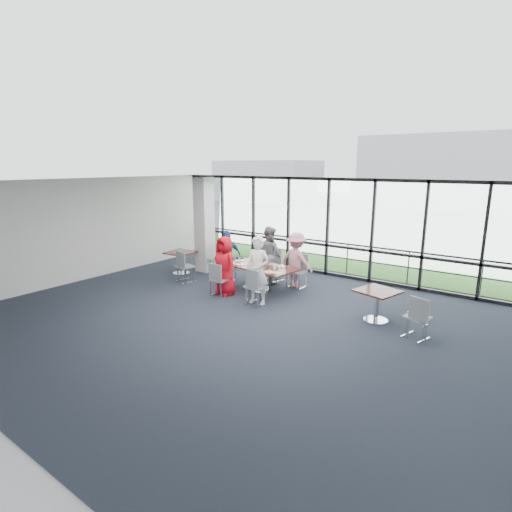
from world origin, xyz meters
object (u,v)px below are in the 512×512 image
Objects in this scene: diner_far_right at (296,260)px; chair_spare_lb at (217,260)px; side_table_left at (181,255)px; chair_main_nr at (256,287)px; side_table_right at (377,295)px; chair_main_end at (227,268)px; diner_far_left at (269,255)px; main_table at (262,270)px; chair_main_fr at (297,272)px; structural_column at (204,225)px; chair_main_fl at (274,265)px; diner_near_left at (225,266)px; diner_near_right at (258,271)px; chair_main_nl at (220,280)px; chair_spare_r at (417,317)px; diner_end at (227,256)px; chair_spare_la at (185,267)px.

diner_far_right is 2.94m from chair_spare_lb.
side_table_left is 0.95× the size of chair_main_nr.
chair_main_end is at bearing 174.33° from side_table_right.
diner_far_left is at bearing 126.01° from chair_main_end.
chair_main_fr reaches higher than main_table.
main_table is at bearing 127.18° from diner_far_left.
structural_column reaches higher than diner_far_right.
main_table is at bearing 122.70° from chair_main_fl.
diner_near_right is at bearing 4.09° from diner_near_left.
chair_main_end is at bearing -20.60° from structural_column.
diner_far_right is (3.92, 0.92, 0.20)m from side_table_left.
chair_main_nl reaches higher than side_table_right.
main_table and side_table_right have the same top height.
chair_spare_r is at bearing 14.67° from chair_main_nr.
structural_column is 2.66m from diner_far_left.
side_table_left is 1.89m from diner_end.
chair_spare_r is (5.94, -0.93, -0.35)m from diner_end.
diner_near_right reaches higher than side_table_right.
structural_column is 6.53m from side_table_right.
side_table_right is at bearing -9.11° from structural_column.
side_table_right is 3.04m from diner_near_right.
diner_near_left is 5.20m from chair_spare_r.
chair_main_fr is 0.99× the size of chair_spare_la.
chair_main_nr is at bearing -165.47° from side_table_right.
chair_main_fl is at bearing 88.65° from diner_near_left.
diner_near_left reaches higher than diner_far_right.
chair_main_nl is (-0.38, -1.89, -0.42)m from diner_far_left.
side_table_left is 0.51× the size of diner_near_right.
diner_near_left reaches higher than side_table_left.
main_table is 2.11× the size of side_table_right.
side_table_right is at bearing -2.27° from side_table_left.
chair_spare_la is (-1.81, 0.21, -0.35)m from diner_near_left.
chair_spare_la is (-3.03, 0.43, 0.00)m from chair_main_nr.
chair_main_fr is at bearing 61.65° from main_table.
chair_spare_lb is at bearing 30.34° from chair_main_fl.
diner_near_right is at bearing -167.52° from side_table_right.
diner_far_left reaches higher than chair_spare_lb.
chair_main_nl is at bearing -170.32° from side_table_right.
diner_far_left is at bearing 108.97° from diner_near_right.
chair_main_nl is at bearing 176.65° from diner_near_right.
chair_main_end is at bearing 121.18° from chair_main_nl.
diner_end reaches higher than chair_main_end.
chair_main_nr is (0.54, -1.06, -0.15)m from main_table.
main_table is 2.39m from chair_spare_lb.
structural_column is 1.80m from chair_spare_la.
chair_main_end is (-1.48, 0.19, -0.22)m from main_table.
structural_column is at bearing 119.00° from chair_spare_la.
chair_spare_la is (-3.10, -1.52, -0.34)m from diner_far_right.
chair_main_nr reaches higher than main_table.
diner_far_left is 0.46m from chair_main_fl.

